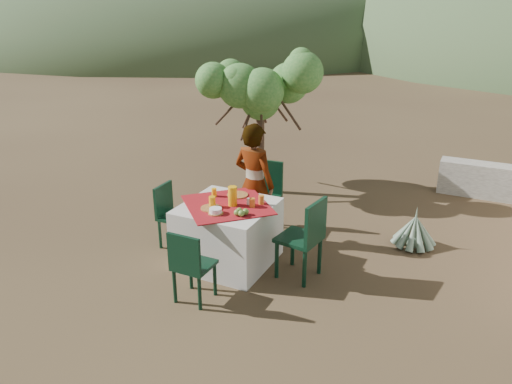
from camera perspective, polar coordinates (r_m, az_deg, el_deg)
ground at (r=6.59m, az=-4.19°, el=-6.09°), size 160.00×160.00×0.00m
table at (r=6.02m, az=-3.24°, el=-4.78°), size 1.30×1.30×0.76m
chair_far at (r=6.83m, az=0.94°, el=-0.07°), size 0.47×0.47×0.96m
chair_near at (r=5.24m, az=-7.53°, el=-8.15°), size 0.38×0.38×0.82m
chair_left at (r=6.50m, az=-9.71°, el=-2.31°), size 0.39×0.39×0.82m
chair_right at (r=5.64m, az=5.69°, el=-4.96°), size 0.51×0.51×0.97m
person at (r=6.40m, az=-0.20°, el=0.94°), size 0.64×0.47×1.59m
shrub_tree at (r=7.97m, az=1.11°, el=11.06°), size 1.74×1.70×2.04m
agave at (r=6.79m, az=17.65°, el=-4.29°), size 0.57×0.58×0.61m
hill_near_left at (r=40.96m, az=-5.25°, el=16.84°), size 40.00×40.00×16.00m
hill_far_center at (r=57.55m, az=19.76°, el=16.97°), size 60.00×60.00×24.00m
plate_far at (r=6.12m, az=-2.13°, el=-0.33°), size 0.26×0.26×0.01m
plate_near at (r=5.75m, az=-5.13°, el=-1.84°), size 0.25×0.25×0.01m
glass_far at (r=6.10m, az=-4.81°, el=-0.03°), size 0.06×0.06×0.10m
glass_near at (r=5.79m, az=-5.03°, el=-1.11°), size 0.08×0.08×0.13m
juice_pitcher at (r=5.79m, az=-2.70°, el=-0.47°), size 0.10×0.10×0.23m
bowl_plate at (r=5.62m, az=-4.63°, el=-2.41°), size 0.18×0.18×0.01m
white_bowl at (r=5.61m, az=-4.64°, el=-2.11°), size 0.14×0.14×0.05m
jar_left at (r=5.76m, az=-0.43°, el=-1.22°), size 0.07×0.07×0.11m
jar_right at (r=5.84m, az=0.62°, el=-0.88°), size 0.07×0.07×0.11m
napkin_holder at (r=5.82m, az=-0.75°, el=-1.12°), size 0.07×0.05×0.08m
fruit_cluster at (r=5.55m, az=-1.74°, el=-2.31°), size 0.15×0.14×0.07m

